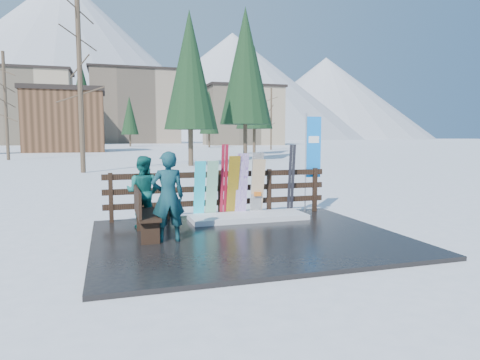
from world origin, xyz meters
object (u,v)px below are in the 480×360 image
object	(u,v)px
snowboard_1	(212,190)
snowboard_2	(233,187)
snowboard_4	(257,184)
snowboard_5	(258,188)
bench	(143,211)
rental_flag	(312,151)
person_front	(168,197)
snowboard_3	(242,185)
person_back	(143,192)
snowboard_0	(199,190)

from	to	relation	value
snowboard_1	snowboard_2	xyz separation A→B (m)	(0.54, 0.00, 0.05)
snowboard_4	snowboard_5	world-z (taller)	snowboard_4
bench	snowboard_1	xyz separation A→B (m)	(1.74, 1.49, 0.19)
rental_flag	person_front	bearing A→B (deg)	-151.12
person_front	snowboard_3	bearing A→B (deg)	-138.52
rental_flag	person_back	distance (m)	4.60
bench	snowboard_5	distance (m)	3.28
bench	person_front	world-z (taller)	person_front
bench	person_back	size ratio (longest dim) A/B	0.96
bench	snowboard_0	bearing A→B (deg)	46.08
snowboard_0	snowboard_3	world-z (taller)	snowboard_3
person_front	snowboard_0	bearing A→B (deg)	-119.35
snowboard_1	rental_flag	bearing A→B (deg)	5.54
snowboard_2	person_back	world-z (taller)	person_back
person_back	snowboard_0	bearing A→B (deg)	-131.32
rental_flag	bench	bearing A→B (deg)	-158.69
snowboard_1	person_front	world-z (taller)	person_front
snowboard_2	snowboard_5	world-z (taller)	snowboard_2
snowboard_2	snowboard_5	distance (m)	0.64
snowboard_2	snowboard_5	bearing A→B (deg)	0.00
person_front	rental_flag	bearing A→B (deg)	-153.41
snowboard_2	rental_flag	distance (m)	2.42
snowboard_0	person_back	size ratio (longest dim) A/B	0.92
rental_flag	person_front	size ratio (longest dim) A/B	1.52
bench	snowboard_5	xyz separation A→B (m)	(2.91, 1.49, 0.20)
snowboard_0	snowboard_5	xyz separation A→B (m)	(1.48, 0.00, 0.01)
snowboard_3	snowboard_4	distance (m)	0.39
snowboard_2	rental_flag	xyz separation A→B (m)	(2.25, 0.27, 0.85)
rental_flag	snowboard_0	bearing A→B (deg)	-175.00
rental_flag	person_back	size ratio (longest dim) A/B	1.66
snowboard_3	snowboard_1	bearing A→B (deg)	180.00
snowboard_3	snowboard_5	bearing A→B (deg)	0.00
person_front	person_back	size ratio (longest dim) A/B	1.09
snowboard_2	snowboard_4	distance (m)	0.61
snowboard_1	snowboard_2	world-z (taller)	snowboard_2
bench	person_back	bearing A→B (deg)	85.39
bench	snowboard_0	world-z (taller)	snowboard_0
snowboard_2	snowboard_3	bearing A→B (deg)	0.00
snowboard_0	snowboard_3	xyz separation A→B (m)	(1.06, 0.00, 0.08)
snowboard_3	rental_flag	size ratio (longest dim) A/B	0.61
snowboard_1	snowboard_2	size ratio (longest dim) A/B	0.93
snowboard_2	snowboard_3	xyz separation A→B (m)	(0.23, 0.00, 0.03)
snowboard_1	person_back	world-z (taller)	person_back
bench	person_front	size ratio (longest dim) A/B	0.88
snowboard_4	person_front	bearing A→B (deg)	-141.08
snowboard_0	snowboard_2	size ratio (longest dim) A/B	0.93
snowboard_0	person_back	xyz separation A→B (m)	(-1.37, -0.58, 0.08)
snowboard_5	person_back	world-z (taller)	person_back
snowboard_0	snowboard_5	world-z (taller)	snowboard_5
snowboard_3	rental_flag	world-z (taller)	rental_flag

